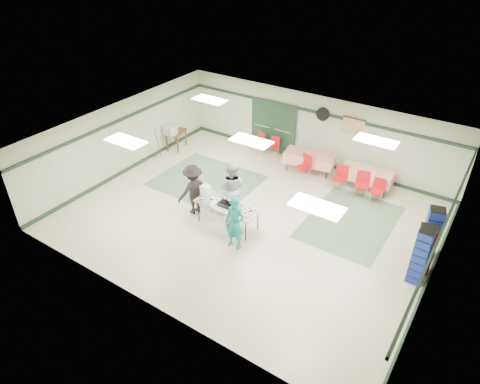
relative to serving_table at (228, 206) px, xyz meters
The scene contains 42 objects.
floor 1.10m from the serving_table, 66.57° to the left, with size 11.00×11.00×0.00m, color beige.
ceiling 2.15m from the serving_table, 66.57° to the left, with size 11.00×11.00×0.00m, color silver.
wall_back 5.31m from the serving_table, 86.42° to the left, with size 11.00×11.00×0.00m, color beige.
wall_front 3.81m from the serving_table, 84.98° to the right, with size 11.00×11.00×0.00m, color beige.
wall_left 5.26m from the serving_table, behind, with size 9.00×9.00×0.00m, color beige.
wall_right 5.91m from the serving_table, ahead, with size 9.00×9.00×0.00m, color beige.
trim_back 5.41m from the serving_table, 86.40° to the left, with size 11.00×0.06×0.10m, color #1C3423.
baseboard_back 5.28m from the serving_table, 86.40° to the left, with size 11.00×0.06×0.12m, color #1C3423.
trim_left 5.36m from the serving_table, behind, with size 9.00×0.06×0.10m, color #1C3423.
baseboard_left 5.24m from the serving_table, behind, with size 9.00×0.06×0.12m, color #1C3423.
trim_right 6.00m from the serving_table, ahead, with size 9.00×0.06×0.10m, color #1C3423.
baseboard_right 5.89m from the serving_table, ahead, with size 9.00×0.06×0.12m, color #1C3423.
green_patch_a 2.88m from the serving_table, 140.99° to the left, with size 3.50×3.00×0.01m, color slate.
green_patch_b 3.93m from the serving_table, 35.83° to the left, with size 2.50×3.50×0.01m, color slate.
double_door_left 5.54m from the serving_table, 109.80° to the left, with size 0.90×0.06×2.10m, color gray.
double_door_right 5.29m from the serving_table, 100.05° to the left, with size 0.90×0.06×2.10m, color gray.
door_frame 5.38m from the serving_table, 105.14° to the left, with size 2.00×0.03×2.15m, color #1C3423.
wall_fan 5.40m from the serving_table, 83.10° to the left, with size 0.50×0.50×0.10m, color black.
scroll_banner 5.63m from the serving_table, 70.62° to the left, with size 0.80×0.02×0.60m, color tan.
serving_table is the anchor object (origin of this frame).
sheet_tray_right 0.62m from the serving_table, ahead, with size 0.58×0.44×0.02m, color silver.
sheet_tray_mid 0.20m from the serving_table, 143.32° to the left, with size 0.53×0.40×0.02m, color silver.
sheet_tray_left 0.65m from the serving_table, 164.93° to the right, with size 0.58×0.44×0.02m, color silver.
baking_pan 0.10m from the serving_table, 101.59° to the right, with size 0.50×0.31×0.08m, color black.
foam_box_stack 0.91m from the serving_table, behind, with size 0.26×0.24×0.35m, color white.
volunteer_teal 1.05m from the serving_table, 44.00° to the right, with size 0.60×0.39×1.64m, color #138683.
volunteer_grey 0.73m from the serving_table, 114.21° to the left, with size 0.90×0.70×1.84m, color #9A999F.
volunteer_dark 1.33m from the serving_table, behind, with size 1.10×0.63×1.70m, color black.
dining_table_a 5.26m from the serving_table, 57.78° to the left, with size 1.80×0.89×0.77m.
dining_table_b 4.49m from the serving_table, 82.28° to the left, with size 1.95×1.12×0.77m.
chair_a 4.82m from the serving_table, 53.70° to the left, with size 0.54×0.54×0.94m.
chair_b 4.41m from the serving_table, 61.91° to the left, with size 0.44×0.44×0.94m.
chair_c 5.16m from the serving_table, 48.75° to the left, with size 0.43×0.43×0.86m.
chair_d 3.95m from the serving_table, 79.87° to the left, with size 0.56×0.56×0.94m.
chair_loose_a 4.97m from the serving_table, 102.95° to the left, with size 0.45×0.45×0.82m.
chair_loose_b 5.04m from the serving_table, 110.17° to the left, with size 0.55×0.55×0.90m.
crate_stack_blue_a 5.83m from the serving_table, 20.00° to the left, with size 0.40×0.40×1.55m, color navy.
crate_stack_red 5.61m from the serving_table, 12.61° to the left, with size 0.44×0.44×1.42m, color maroon.
crate_stack_blue_b 5.53m from the serving_table, ahead, with size 0.36×0.36×1.66m, color navy.
printer_table 5.78m from the serving_table, 146.48° to the left, with size 0.80×1.04×0.74m.
office_printer 5.61m from the serving_table, 149.28° to the left, with size 0.46×0.40×0.36m, color #AAAAA5.
broom 5.37m from the serving_table, 155.88° to the left, with size 0.03×0.03×1.23m, color brown.
Camera 1 is at (5.90, -9.46, 8.07)m, focal length 32.00 mm.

